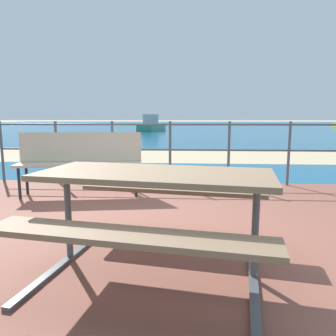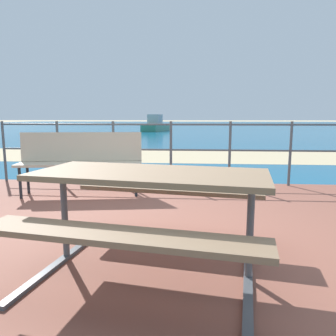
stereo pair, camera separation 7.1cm
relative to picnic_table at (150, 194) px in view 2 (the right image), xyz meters
The scene contains 8 objects.
ground_plane 0.90m from the picnic_table, 96.38° to the left, with size 240.00×240.00×0.00m, color tan.
patio_paving 0.88m from the picnic_table, 96.38° to the left, with size 6.40×5.20×0.06m, color brown.
sea_water 40.63m from the picnic_table, 90.10° to the left, with size 90.00×90.00×0.01m, color #145B84.
beach_strip 7.61m from the picnic_table, 90.53° to the left, with size 54.00×3.42×0.01m, color tan.
picnic_table is the anchor object (origin of this frame).
park_bench 2.64m from the picnic_table, 120.34° to the left, with size 1.81×0.67×0.91m.
railing_fence 3.10m from the picnic_table, 91.30° to the left, with size 5.94×0.04×1.06m.
boat_mid 25.61m from the picnic_table, 96.58° to the left, with size 2.04×5.45×1.41m.
Camera 2 is at (0.38, -2.86, 1.19)m, focal length 34.00 mm.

